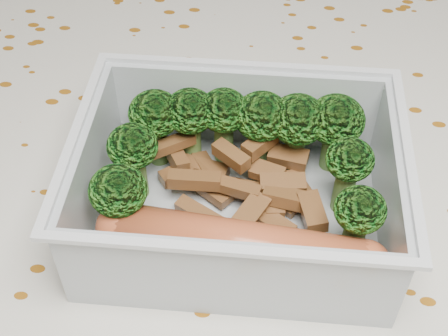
# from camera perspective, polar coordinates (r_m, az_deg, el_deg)

# --- Properties ---
(dining_table) EXTENTS (1.40, 0.90, 0.75)m
(dining_table) POSITION_cam_1_polar(r_m,az_deg,el_deg) (0.47, 0.87, -8.95)
(dining_table) COLOR brown
(dining_table) RESTS_ON ground
(tablecloth) EXTENTS (1.46, 0.96, 0.19)m
(tablecloth) POSITION_cam_1_polar(r_m,az_deg,el_deg) (0.43, 0.95, -5.18)
(tablecloth) COLOR silver
(tablecloth) RESTS_ON dining_table
(lunch_container) EXTENTS (0.19, 0.15, 0.07)m
(lunch_container) POSITION_cam_1_polar(r_m,az_deg,el_deg) (0.37, 1.26, -2.44)
(lunch_container) COLOR silver
(lunch_container) RESTS_ON tablecloth
(broccoli_florets) EXTENTS (0.16, 0.11, 0.06)m
(broccoli_florets) POSITION_cam_1_polar(r_m,az_deg,el_deg) (0.38, 1.64, 2.70)
(broccoli_florets) COLOR #608C3F
(broccoli_florets) RESTS_ON lunch_container
(meat_pile) EXTENTS (0.12, 0.07, 0.03)m
(meat_pile) POSITION_cam_1_polar(r_m,az_deg,el_deg) (0.38, 1.95, -1.45)
(meat_pile) COLOR brown
(meat_pile) RESTS_ON lunch_container
(sausage) EXTENTS (0.16, 0.04, 0.03)m
(sausage) POSITION_cam_1_polar(r_m,az_deg,el_deg) (0.34, 1.47, -7.17)
(sausage) COLOR #B6502B
(sausage) RESTS_ON lunch_container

